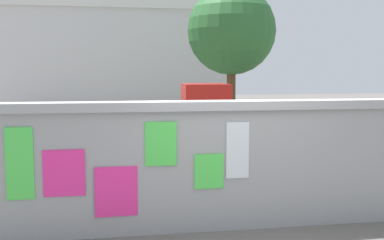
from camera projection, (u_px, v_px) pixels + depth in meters
The scene contains 8 objects.
ground at pixel (165, 142), 14.19m from camera, with size 60.00×60.00×0.00m, color #605B56.
poster_wall at pixel (228, 163), 6.25m from camera, with size 7.55×0.42×1.77m.
auto_rickshaw_truck at pixel (241, 118), 12.52m from camera, with size 3.68×1.71×1.85m.
car_parked at pixel (105, 144), 9.05m from camera, with size 3.80×1.70×1.40m.
motorcycle at pixel (341, 164), 8.43m from camera, with size 1.90×0.56×0.87m.
person_walking at pixel (262, 147), 7.16m from camera, with size 0.36×0.36×1.62m.
tree_roadside at pixel (231, 31), 16.64m from camera, with size 3.24×3.24×5.32m.
building_background at pixel (113, 60), 22.50m from camera, with size 11.75×4.51×5.55m.
Camera 1 is at (-1.53, -5.98, 2.14)m, focal length 42.52 mm.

